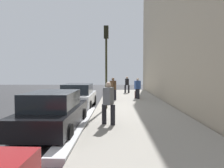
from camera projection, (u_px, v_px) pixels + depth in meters
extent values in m
plane|color=#333335|center=(79.00, 110.00, 13.10)|extent=(56.00, 56.00, 0.00)
cube|color=#A39E93|center=(136.00, 109.00, 13.05)|extent=(28.00, 4.60, 0.15)
cube|color=gold|center=(24.00, 110.00, 13.16)|extent=(28.00, 0.14, 0.01)
cube|color=white|center=(79.00, 125.00, 9.00)|extent=(7.62, 0.56, 0.22)
cylinder|color=black|center=(45.00, 116.00, 9.88)|extent=(0.64, 0.22, 0.64)
cylinder|color=black|center=(83.00, 116.00, 9.84)|extent=(0.64, 0.22, 0.64)
cylinder|color=black|center=(14.00, 134.00, 6.92)|extent=(0.64, 0.22, 0.64)
cylinder|color=black|center=(68.00, 134.00, 6.88)|extent=(0.64, 0.22, 0.64)
cube|color=black|center=(54.00, 116.00, 8.37)|extent=(4.79, 1.83, 0.64)
cube|color=black|center=(52.00, 100.00, 8.10)|extent=(2.50, 1.62, 0.60)
cylinder|color=black|center=(70.00, 100.00, 15.52)|extent=(0.64, 0.22, 0.64)
cylinder|color=black|center=(94.00, 100.00, 15.49)|extent=(0.64, 0.22, 0.64)
cylinder|color=black|center=(59.00, 106.00, 12.67)|extent=(0.64, 0.22, 0.64)
cylinder|color=black|center=(89.00, 106.00, 12.64)|extent=(0.64, 0.22, 0.64)
cube|color=white|center=(79.00, 98.00, 14.06)|extent=(4.60, 1.81, 0.64)
cube|color=black|center=(78.00, 89.00, 13.80)|extent=(2.39, 1.60, 0.60)
cylinder|color=black|center=(138.00, 94.00, 17.60)|extent=(0.18, 0.18, 0.76)
cylinder|color=black|center=(136.00, 94.00, 17.94)|extent=(0.18, 0.18, 0.76)
cube|color=#335193|center=(137.00, 85.00, 17.73)|extent=(0.41, 0.51, 0.65)
sphere|color=beige|center=(138.00, 79.00, 17.71)|extent=(0.21, 0.21, 0.21)
cylinder|color=black|center=(115.00, 95.00, 16.77)|extent=(0.18, 0.18, 0.79)
cylinder|color=black|center=(111.00, 95.00, 16.98)|extent=(0.18, 0.18, 0.79)
cube|color=brown|center=(113.00, 85.00, 16.84)|extent=(0.53, 0.48, 0.67)
sphere|color=brown|center=(113.00, 79.00, 16.82)|extent=(0.22, 0.22, 0.22)
cylinder|color=black|center=(104.00, 114.00, 8.98)|extent=(0.19, 0.19, 0.79)
cylinder|color=black|center=(113.00, 115.00, 8.84)|extent=(0.19, 0.19, 0.79)
cube|color=slate|center=(108.00, 96.00, 8.87)|extent=(0.53, 0.43, 0.67)
sphere|color=beige|center=(108.00, 85.00, 8.85)|extent=(0.22, 0.22, 0.22)
cylinder|color=black|center=(129.00, 89.00, 23.07)|extent=(0.18, 0.18, 0.78)
cylinder|color=black|center=(125.00, 89.00, 23.00)|extent=(0.18, 0.18, 0.78)
cube|color=black|center=(127.00, 82.00, 23.00)|extent=(0.50, 0.37, 0.66)
sphere|color=#D8AD8C|center=(127.00, 78.00, 22.98)|extent=(0.22, 0.22, 0.22)
cylinder|color=#2D2D19|center=(106.00, 74.00, 12.79)|extent=(0.12, 0.12, 3.97)
cube|color=black|center=(106.00, 32.00, 12.67)|extent=(0.26, 0.26, 0.70)
sphere|color=red|center=(106.00, 29.00, 12.81)|extent=(0.14, 0.14, 0.14)
sphere|color=orange|center=(106.00, 33.00, 12.83)|extent=(0.14, 0.14, 0.14)
sphere|color=green|center=(106.00, 37.00, 12.84)|extent=(0.14, 0.14, 0.14)
cube|color=#471E19|center=(136.00, 95.00, 18.26)|extent=(0.34, 0.22, 0.56)
cylinder|color=#4C4C4C|center=(136.00, 89.00, 18.24)|extent=(0.03, 0.03, 0.36)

